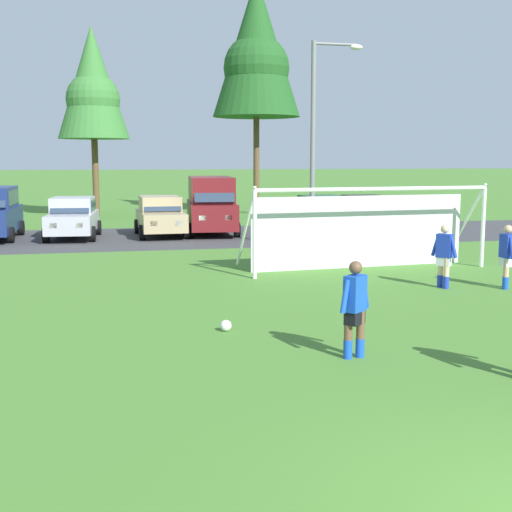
# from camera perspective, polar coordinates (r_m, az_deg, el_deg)

# --- Properties ---
(ground_plane) EXTENTS (400.00, 400.00, 0.00)m
(ground_plane) POSITION_cam_1_polar(r_m,az_deg,el_deg) (20.59, -0.76, -1.07)
(ground_plane) COLOR #477A2D
(parking_lot_strip) EXTENTS (52.00, 8.40, 0.01)m
(parking_lot_strip) POSITION_cam_1_polar(r_m,az_deg,el_deg) (29.32, -4.28, 1.67)
(parking_lot_strip) COLOR #3D3D3F
(parking_lot_strip) RESTS_ON ground
(soccer_ball) EXTENTS (0.22, 0.22, 0.22)m
(soccer_ball) POSITION_cam_1_polar(r_m,az_deg,el_deg) (13.16, -2.54, -5.87)
(soccer_ball) COLOR white
(soccer_ball) RESTS_ON ground
(soccer_goal) EXTENTS (7.54, 2.51, 2.57)m
(soccer_goal) POSITION_cam_1_polar(r_m,az_deg,el_deg) (20.75, 8.99, 2.50)
(soccer_goal) COLOR white
(soccer_goal) RESTS_ON ground
(player_striker_near) EXTENTS (0.27, 0.73, 1.64)m
(player_striker_near) POSITION_cam_1_polar(r_m,az_deg,el_deg) (18.47, 20.33, -0.06)
(player_striker_near) COLOR tan
(player_striker_near) RESTS_ON ground
(player_midfield_center) EXTENTS (0.67, 0.47, 1.64)m
(player_midfield_center) POSITION_cam_1_polar(r_m,az_deg,el_deg) (11.38, 8.30, -4.49)
(player_midfield_center) COLOR brown
(player_midfield_center) RESTS_ON ground
(player_defender_far) EXTENTS (0.49, 0.66, 1.64)m
(player_defender_far) POSITION_cam_1_polar(r_m,az_deg,el_deg) (18.05, 15.52, -0.03)
(player_defender_far) COLOR beige
(player_defender_far) RESTS_ON ground
(parked_car_slot_left) EXTENTS (2.28, 4.33, 1.72)m
(parked_car_slot_left) POSITION_cam_1_polar(r_m,az_deg,el_deg) (29.36, -15.13, 3.13)
(parked_car_slot_left) COLOR #B2B2BC
(parked_car_slot_left) RESTS_ON ground
(parked_car_slot_center_left) EXTENTS (2.14, 4.25, 1.72)m
(parked_car_slot_center_left) POSITION_cam_1_polar(r_m,az_deg,el_deg) (29.51, -8.03, 3.36)
(parked_car_slot_center_left) COLOR tan
(parked_car_slot_center_left) RESTS_ON ground
(parked_car_slot_center) EXTENTS (2.47, 4.94, 2.52)m
(parked_car_slot_center) POSITION_cam_1_polar(r_m,az_deg,el_deg) (30.18, -3.79, 4.41)
(parked_car_slot_center) COLOR maroon
(parked_car_slot_center) RESTS_ON ground
(parked_car_slot_center_right) EXTENTS (2.23, 4.30, 1.72)m
(parked_car_slot_center_right) POSITION_cam_1_polar(r_m,az_deg,el_deg) (29.67, 5.73, 3.43)
(parked_car_slot_center_right) COLOR #194C2D
(parked_car_slot_center_right) RESTS_ON ground
(parked_car_slot_right) EXTENTS (2.08, 4.22, 1.72)m
(parked_car_slot_right) POSITION_cam_1_polar(r_m,az_deg,el_deg) (30.03, 9.30, 3.41)
(parked_car_slot_right) COLOR black
(parked_car_slot_right) RESTS_ON ground
(tree_left_edge) EXTENTS (4.00, 4.00, 10.66)m
(tree_left_edge) POSITION_cam_1_polar(r_m,az_deg,el_deg) (40.16, -13.57, 13.68)
(tree_left_edge) COLOR brown
(tree_left_edge) RESTS_ON ground
(tree_mid_left) EXTENTS (5.23, 5.23, 13.94)m
(tree_mid_left) POSITION_cam_1_polar(r_m,az_deg,el_deg) (41.86, 0.03, 16.80)
(tree_mid_left) COLOR brown
(tree_mid_left) RESTS_ON ground
(street_lamp) EXTENTS (2.00, 0.32, 7.49)m
(street_lamp) POSITION_cam_1_polar(r_m,az_deg,el_deg) (25.15, 5.18, 9.45)
(street_lamp) COLOR slate
(street_lamp) RESTS_ON ground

